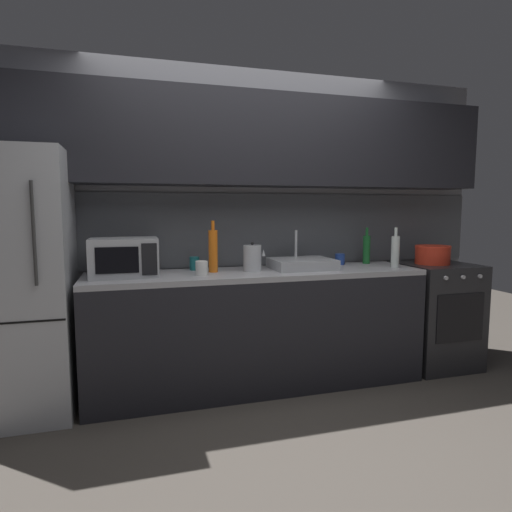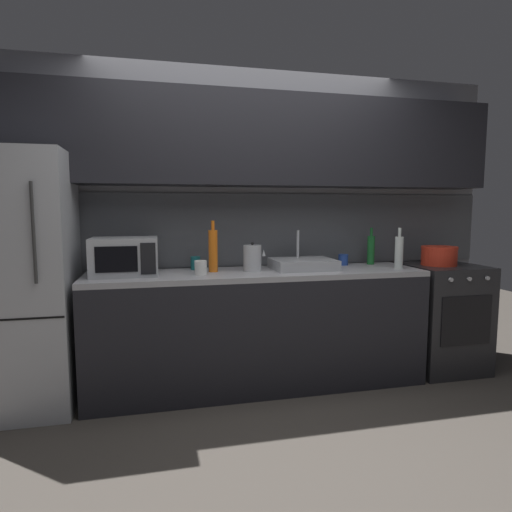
% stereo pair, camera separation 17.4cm
% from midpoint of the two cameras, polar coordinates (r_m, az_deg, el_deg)
% --- Properties ---
extents(ground_plane, '(10.00, 10.00, 0.00)m').
position_cam_midpoint_polar(ground_plane, '(2.75, 7.03, -23.67)').
color(ground_plane, '#3D3833').
extents(back_wall, '(4.29, 0.44, 2.50)m').
position_cam_midpoint_polar(back_wall, '(3.54, 0.63, 9.11)').
color(back_wall, slate).
rests_on(back_wall, ground).
extents(counter_run, '(2.55, 0.60, 0.90)m').
position_cam_midpoint_polar(counter_run, '(3.38, 1.82, -9.61)').
color(counter_run, black).
rests_on(counter_run, ground).
extents(refrigerator, '(0.68, 0.69, 1.76)m').
position_cam_midpoint_polar(refrigerator, '(3.28, -27.42, -3.12)').
color(refrigerator, '#ADAFB5').
rests_on(refrigerator, ground).
extents(oven_range, '(0.60, 0.62, 0.90)m').
position_cam_midpoint_polar(oven_range, '(4.09, 24.50, -7.36)').
color(oven_range, '#232326').
rests_on(oven_range, ground).
extents(microwave, '(0.46, 0.35, 0.27)m').
position_cam_midpoint_polar(microwave, '(3.18, -15.52, -0.07)').
color(microwave, '#A8AAAF').
rests_on(microwave, counter_run).
extents(sink_basin, '(0.48, 0.38, 0.30)m').
position_cam_midpoint_polar(sink_basin, '(3.42, 7.70, -1.05)').
color(sink_basin, '#ADAFB5').
rests_on(sink_basin, counter_run).
extents(kettle, '(0.17, 0.14, 0.22)m').
position_cam_midpoint_polar(kettle, '(3.27, 1.06, -0.28)').
color(kettle, '#B7BABF').
rests_on(kettle, counter_run).
extents(wine_bottle_clear, '(0.07, 0.07, 0.32)m').
position_cam_midpoint_polar(wine_bottle_clear, '(3.62, 19.73, 0.52)').
color(wine_bottle_clear, silver).
rests_on(wine_bottle_clear, counter_run).
extents(wine_bottle_green, '(0.06, 0.06, 0.31)m').
position_cam_midpoint_polar(wine_bottle_green, '(3.83, 16.25, 0.84)').
color(wine_bottle_green, '#1E6B2D').
rests_on(wine_bottle_green, counter_run).
extents(wine_bottle_orange, '(0.07, 0.07, 0.39)m').
position_cam_midpoint_polar(wine_bottle_orange, '(3.24, -4.18, 0.77)').
color(wine_bottle_orange, orange).
rests_on(wine_bottle_orange, counter_run).
extents(mug_white, '(0.09, 0.09, 0.10)m').
position_cam_midpoint_polar(mug_white, '(3.11, -5.76, -1.56)').
color(mug_white, silver).
rests_on(mug_white, counter_run).
extents(mug_blue, '(0.08, 0.08, 0.09)m').
position_cam_midpoint_polar(mug_blue, '(3.72, 12.80, -0.48)').
color(mug_blue, '#234299').
rests_on(mug_blue, counter_run).
extents(mug_teal, '(0.08, 0.08, 0.10)m').
position_cam_midpoint_polar(mug_teal, '(3.38, -6.57, -0.95)').
color(mug_teal, '#19666B').
rests_on(mug_teal, counter_run).
extents(cooking_pot, '(0.29, 0.29, 0.16)m').
position_cam_midpoint_polar(cooking_pot, '(3.97, 24.26, 0.02)').
color(cooking_pot, red).
rests_on(cooking_pot, oven_range).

